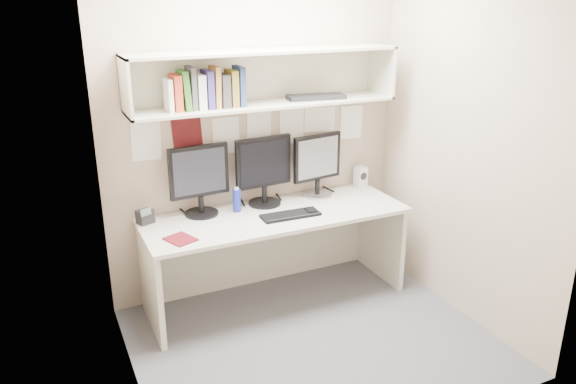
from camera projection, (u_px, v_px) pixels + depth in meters
name	position (u px, v px, depth m)	size (l,w,h in m)	color
floor	(314.00, 341.00, 3.92)	(2.40, 2.00, 0.01)	#4B4C50
wall_back	(256.00, 130.00, 4.34)	(2.40, 0.02, 2.60)	tan
wall_front	(416.00, 218.00, 2.63)	(2.40, 0.02, 2.60)	tan
wall_left	(119.00, 190.00, 3.01)	(0.02, 2.00, 2.60)	tan
wall_right	(467.00, 142.00, 3.97)	(0.02, 2.00, 2.60)	tan
desk	(276.00, 257.00, 4.35)	(2.00, 0.70, 0.73)	beige
overhead_hutch	(263.00, 77.00, 4.08)	(2.00, 0.38, 0.40)	beige
pinned_papers	(257.00, 136.00, 4.35)	(1.92, 0.01, 0.48)	white
monitor_left	(199.00, 178.00, 4.12)	(0.46, 0.25, 0.53)	black
monitor_center	(264.00, 169.00, 4.32)	(0.46, 0.25, 0.54)	black
monitor_right	(317.00, 163.00, 4.51)	(0.44, 0.24, 0.51)	#A5A5AA
keyboard	(291.00, 215.00, 4.17)	(0.44, 0.16, 0.02)	black
mouse	(310.00, 211.00, 4.22)	(0.06, 0.10, 0.03)	black
speaker	(361.00, 177.00, 4.78)	(0.10, 0.10, 0.18)	silver
blue_bottle	(237.00, 200.00, 4.24)	(0.06, 0.06, 0.19)	#152396
maroon_notebook	(180.00, 239.00, 3.77)	(0.16, 0.20, 0.01)	#5F1017
desk_phone	(145.00, 216.00, 4.03)	(0.13, 0.13, 0.13)	black
book_stack	(205.00, 90.00, 3.87)	(0.54, 0.18, 0.29)	white
hutch_tray	(316.00, 97.00, 4.24)	(0.44, 0.17, 0.03)	black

